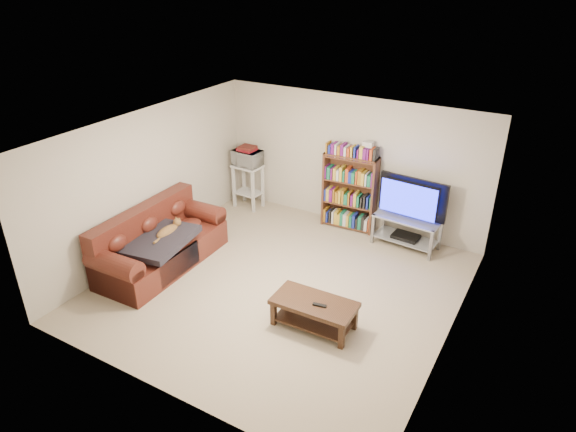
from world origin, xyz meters
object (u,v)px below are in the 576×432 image
Objects in this scene: coffee_table at (314,309)px; tv_stand at (407,227)px; sofa at (158,246)px; bookshelf at (350,191)px.

coffee_table is 0.99× the size of tv_stand.
sofa is 1.98× the size of tv_stand.
bookshelf is at bearing 176.39° from tv_stand.
sofa reaches higher than tv_stand.
bookshelf is at bearing 104.14° from coffee_table.
tv_stand is 0.81× the size of bookshelf.
sofa is 3.48m from bookshelf.
bookshelf is (2.13, 2.72, 0.39)m from sofa.
tv_stand is 1.22m from bookshelf.
sofa is at bearing -130.98° from bookshelf.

